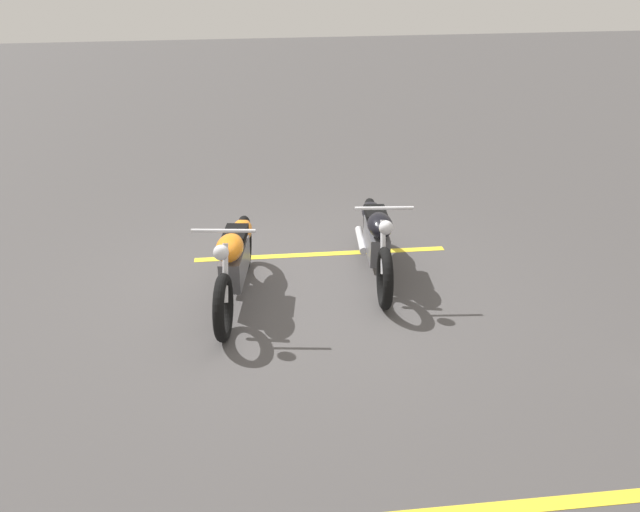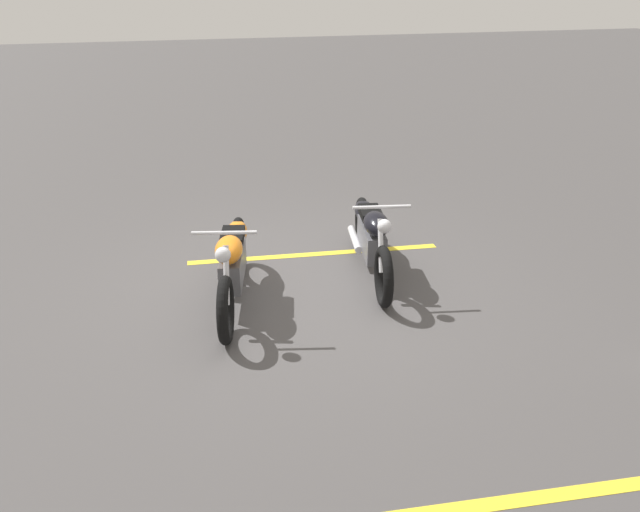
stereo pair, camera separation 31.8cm
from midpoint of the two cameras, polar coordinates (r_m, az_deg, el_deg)
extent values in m
plane|color=#474444|center=(7.17, -2.64, -2.72)|extent=(60.00, 60.00, 0.00)
torus|color=black|center=(6.06, -10.12, -4.93)|extent=(0.68, 0.26, 0.67)
torus|color=black|center=(7.45, -8.64, 0.95)|extent=(0.68, 0.26, 0.67)
cube|color=#59595E|center=(6.75, -9.30, -0.85)|extent=(0.87, 0.41, 0.32)
ellipsoid|color=orange|center=(6.39, -9.75, 0.55)|extent=(0.57, 0.39, 0.24)
ellipsoid|color=orange|center=(7.22, -8.88, 2.09)|extent=(0.60, 0.36, 0.22)
cube|color=black|center=(6.76, -9.34, 1.77)|extent=(0.48, 0.34, 0.09)
cylinder|color=silver|center=(6.14, -10.03, -1.75)|extent=(0.27, 0.12, 0.56)
cylinder|color=silver|center=(6.01, -10.26, 2.09)|extent=(0.18, 0.61, 0.04)
sphere|color=silver|center=(5.89, -10.40, 0.09)|extent=(0.15, 0.15, 0.15)
cylinder|color=silver|center=(7.20, -9.97, -0.66)|extent=(0.70, 0.25, 0.09)
torus|color=black|center=(6.62, 4.47, -1.93)|extent=(0.68, 0.23, 0.67)
torus|color=black|center=(8.03, 2.75, 2.99)|extent=(0.68, 0.23, 0.67)
cube|color=#59595E|center=(7.33, 3.49, 1.54)|extent=(0.87, 0.37, 0.32)
ellipsoid|color=black|center=(6.97, 3.86, 2.95)|extent=(0.56, 0.37, 0.24)
ellipsoid|color=black|center=(7.81, 2.93, 4.10)|extent=(0.59, 0.34, 0.22)
cube|color=black|center=(7.35, 3.40, 3.94)|extent=(0.48, 0.32, 0.09)
cylinder|color=silver|center=(6.72, 4.24, 0.94)|extent=(0.27, 0.11, 0.56)
cylinder|color=silver|center=(6.61, 4.29, 4.48)|extent=(0.15, 0.62, 0.04)
sphere|color=silver|center=(6.47, 4.52, 2.71)|extent=(0.15, 0.15, 0.15)
cylinder|color=silver|center=(7.74, 2.02, 1.56)|extent=(0.70, 0.22, 0.09)
cube|color=yellow|center=(7.95, -1.61, 0.17)|extent=(0.44, 3.20, 0.01)
cube|color=yellow|center=(4.70, 15.69, -20.74)|extent=(0.44, 3.20, 0.01)
camera|label=1|loc=(0.16, 88.56, 0.65)|focal=35.01mm
camera|label=2|loc=(0.16, -91.44, -0.65)|focal=35.01mm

